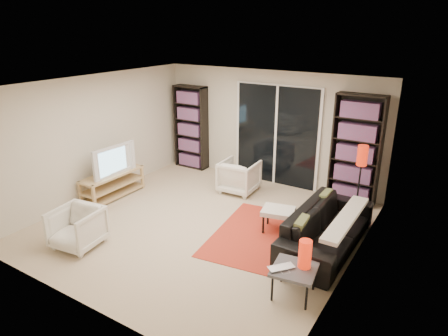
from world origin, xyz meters
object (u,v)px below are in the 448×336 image
(bookshelf_left, at_px, (191,127))
(bookshelf_right, at_px, (356,150))
(ottoman, at_px, (278,212))
(sofa, at_px, (327,228))
(floor_lamp, at_px, (361,163))
(side_table, at_px, (294,271))
(armchair_front, at_px, (77,228))
(tv_stand, at_px, (113,184))
(armchair_back, at_px, (239,176))

(bookshelf_left, relative_size, bookshelf_right, 0.93)
(bookshelf_left, distance_m, ottoman, 3.70)
(sofa, xyz_separation_m, floor_lamp, (0.11, 1.33, 0.68))
(side_table, bearing_deg, ottoman, 121.58)
(side_table, bearing_deg, bookshelf_left, 140.82)
(bookshelf_right, distance_m, ottoman, 2.10)
(bookshelf_left, bearing_deg, armchair_front, -79.69)
(tv_stand, relative_size, floor_lamp, 1.03)
(armchair_back, height_order, floor_lamp, floor_lamp)
(bookshelf_left, height_order, bookshelf_right, bookshelf_right)
(bookshelf_left, relative_size, side_table, 3.20)
(bookshelf_left, bearing_deg, side_table, -39.18)
(armchair_front, bearing_deg, ottoman, 33.15)
(ottoman, bearing_deg, armchair_front, -139.17)
(armchair_front, distance_m, side_table, 3.38)
(armchair_front, bearing_deg, tv_stand, 112.99)
(ottoman, xyz_separation_m, side_table, (0.88, -1.44, 0.02))
(bookshelf_left, xyz_separation_m, ottoman, (3.14, -1.84, -0.63))
(sofa, height_order, armchair_front, sofa)
(armchair_back, relative_size, ottoman, 1.22)
(armchair_front, bearing_deg, sofa, 24.25)
(sofa, bearing_deg, bookshelf_right, 5.08)
(armchair_back, bearing_deg, armchair_front, 68.62)
(bookshelf_right, xyz_separation_m, sofa, (0.14, -1.90, -0.73))
(floor_lamp, bearing_deg, armchair_back, -176.07)
(bookshelf_left, relative_size, floor_lamp, 1.47)
(armchair_back, bearing_deg, side_table, 128.27)
(armchair_back, bearing_deg, tv_stand, 34.54)
(tv_stand, distance_m, floor_lamp, 4.74)
(bookshelf_right, distance_m, floor_lamp, 0.63)
(tv_stand, relative_size, side_table, 2.23)
(bookshelf_right, bearing_deg, ottoman, -110.99)
(tv_stand, distance_m, side_table, 4.39)
(sofa, distance_m, armchair_front, 3.86)
(bookshelf_left, distance_m, bookshelf_right, 3.85)
(armchair_front, xyz_separation_m, side_table, (3.31, 0.66, 0.04))
(armchair_back, xyz_separation_m, ottoman, (1.39, -1.11, 0.01))
(armchair_back, bearing_deg, floor_lamp, -179.55)
(ottoman, bearing_deg, floor_lamp, 53.05)
(bookshelf_right, bearing_deg, tv_stand, -150.71)
(bookshelf_left, bearing_deg, ottoman, -30.39)
(armchair_back, height_order, armchair_front, armchair_back)
(bookshelf_left, distance_m, sofa, 4.47)
(armchair_back, bearing_deg, sofa, 149.04)
(side_table, bearing_deg, tv_stand, 167.11)
(bookshelf_right, bearing_deg, armchair_back, -160.74)
(sofa, relative_size, ottoman, 3.64)
(sofa, bearing_deg, armchair_front, 122.71)
(bookshelf_right, xyz_separation_m, side_table, (0.18, -3.28, -0.69))
(armchair_back, distance_m, side_table, 3.42)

